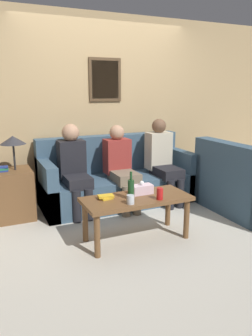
{
  "coord_description": "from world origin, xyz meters",
  "views": [
    {
      "loc": [
        -1.71,
        -3.6,
        1.59
      ],
      "look_at": [
        -0.14,
        -0.12,
        0.65
      ],
      "focal_mm": 35.0,
      "sensor_mm": 36.0,
      "label": 1
    }
  ],
  "objects_px": {
    "wine_bottle": "(131,189)",
    "coffee_table": "(136,204)",
    "person_left": "(74,166)",
    "couch_main": "(116,180)",
    "person_right": "(163,159)",
    "drinking_glass": "(131,199)",
    "person_middle": "(121,165)",
    "couch_side": "(244,188)"
  },
  "relations": [
    {
      "from": "couch_side",
      "to": "person_middle",
      "type": "height_order",
      "value": "person_middle"
    },
    {
      "from": "wine_bottle",
      "to": "person_left",
      "type": "bearing_deg",
      "value": 105.04
    },
    {
      "from": "wine_bottle",
      "to": "person_left",
      "type": "xyz_separation_m",
      "value": [
        -0.29,
        1.08,
        0.03
      ]
    },
    {
      "from": "couch_main",
      "to": "coffee_table",
      "type": "xyz_separation_m",
      "value": [
        -0.27,
        -1.2,
        0.09
      ]
    },
    {
      "from": "wine_bottle",
      "to": "drinking_glass",
      "type": "bearing_deg",
      "value": -116.82
    },
    {
      "from": "couch_main",
      "to": "wine_bottle",
      "type": "bearing_deg",
      "value": -105.97
    },
    {
      "from": "person_middle",
      "to": "person_right",
      "type": "relative_size",
      "value": 0.95
    },
    {
      "from": "couch_side",
      "to": "wine_bottle",
      "type": "height_order",
      "value": "couch_side"
    },
    {
      "from": "person_left",
      "to": "person_right",
      "type": "height_order",
      "value": "person_right"
    },
    {
      "from": "drinking_glass",
      "to": "person_middle",
      "type": "height_order",
      "value": "person_middle"
    },
    {
      "from": "wine_bottle",
      "to": "person_middle",
      "type": "distance_m",
      "value": 1.07
    },
    {
      "from": "person_middle",
      "to": "couch_side",
      "type": "bearing_deg",
      "value": -30.81
    },
    {
      "from": "couch_main",
      "to": "person_right",
      "type": "bearing_deg",
      "value": -19.73
    },
    {
      "from": "drinking_glass",
      "to": "person_middle",
      "type": "bearing_deg",
      "value": 71.08
    },
    {
      "from": "couch_side",
      "to": "wine_bottle",
      "type": "bearing_deg",
      "value": 96.21
    },
    {
      "from": "drinking_glass",
      "to": "person_middle",
      "type": "xyz_separation_m",
      "value": [
        0.39,
        1.14,
        0.07
      ]
    },
    {
      "from": "person_left",
      "to": "person_middle",
      "type": "height_order",
      "value": "person_left"
    },
    {
      "from": "couch_main",
      "to": "couch_side",
      "type": "xyz_separation_m",
      "value": [
        1.36,
        -1.05,
        0.0
      ]
    },
    {
      "from": "person_middle",
      "to": "wine_bottle",
      "type": "bearing_deg",
      "value": -107.88
    },
    {
      "from": "coffee_table",
      "to": "person_right",
      "type": "xyz_separation_m",
      "value": [
        0.89,
        0.98,
        0.21
      ]
    },
    {
      "from": "drinking_glass",
      "to": "person_right",
      "type": "distance_m",
      "value": 1.54
    },
    {
      "from": "couch_main",
      "to": "wine_bottle",
      "type": "relative_size",
      "value": 7.26
    },
    {
      "from": "couch_main",
      "to": "couch_side",
      "type": "bearing_deg",
      "value": -37.53
    },
    {
      "from": "couch_side",
      "to": "wine_bottle",
      "type": "xyz_separation_m",
      "value": [
        -1.72,
        -0.19,
        0.27
      ]
    },
    {
      "from": "couch_main",
      "to": "drinking_glass",
      "type": "relative_size",
      "value": 23.6
    },
    {
      "from": "person_left",
      "to": "person_middle",
      "type": "relative_size",
      "value": 1.03
    },
    {
      "from": "coffee_table",
      "to": "person_middle",
      "type": "distance_m",
      "value": 1.03
    },
    {
      "from": "person_left",
      "to": "person_middle",
      "type": "xyz_separation_m",
      "value": [
        0.62,
        -0.07,
        -0.03
      ]
    },
    {
      "from": "wine_bottle",
      "to": "coffee_table",
      "type": "bearing_deg",
      "value": 21.27
    },
    {
      "from": "couch_main",
      "to": "couch_side",
      "type": "relative_size",
      "value": 1.71
    },
    {
      "from": "coffee_table",
      "to": "drinking_glass",
      "type": "distance_m",
      "value": 0.24
    },
    {
      "from": "couch_main",
      "to": "person_middle",
      "type": "distance_m",
      "value": 0.35
    },
    {
      "from": "drinking_glass",
      "to": "couch_side",
      "type": "bearing_deg",
      "value": 9.93
    },
    {
      "from": "person_left",
      "to": "person_middle",
      "type": "bearing_deg",
      "value": -6.28
    },
    {
      "from": "couch_side",
      "to": "person_left",
      "type": "bearing_deg",
      "value": 65.94
    },
    {
      "from": "drinking_glass",
      "to": "person_right",
      "type": "xyz_separation_m",
      "value": [
        1.03,
        1.14,
        0.09
      ]
    },
    {
      "from": "person_left",
      "to": "person_middle",
      "type": "distance_m",
      "value": 0.62
    },
    {
      "from": "couch_side",
      "to": "person_right",
      "type": "bearing_deg",
      "value": 42.14
    },
    {
      "from": "coffee_table",
      "to": "wine_bottle",
      "type": "height_order",
      "value": "wine_bottle"
    },
    {
      "from": "person_right",
      "to": "person_middle",
      "type": "bearing_deg",
      "value": 179.82
    },
    {
      "from": "couch_main",
      "to": "coffee_table",
      "type": "height_order",
      "value": "couch_main"
    },
    {
      "from": "person_right",
      "to": "person_left",
      "type": "bearing_deg",
      "value": 176.81
    }
  ]
}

